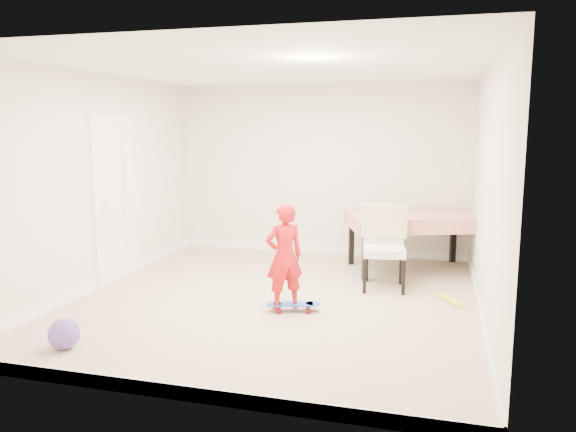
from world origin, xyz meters
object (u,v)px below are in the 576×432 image
(dining_table, at_px, (412,242))
(balloon, at_px, (64,334))
(skateboard, at_px, (293,307))
(child, at_px, (284,260))
(dining_chair, at_px, (384,248))

(dining_table, height_order, balloon, dining_table)
(skateboard, distance_m, child, 0.54)
(child, bearing_deg, dining_chair, -166.22)
(skateboard, bearing_deg, dining_table, 44.77)
(dining_table, distance_m, skateboard, 2.42)
(dining_table, xyz_separation_m, child, (-1.23, -2.14, 0.17))
(balloon, bearing_deg, child, 43.03)
(child, bearing_deg, balloon, 6.04)
(dining_chair, bearing_deg, dining_table, 65.90)
(child, relative_size, balloon, 4.09)
(dining_table, distance_m, child, 2.47)
(skateboard, bearing_deg, child, -177.08)
(dining_chair, bearing_deg, skateboard, -134.95)
(dining_chair, xyz_separation_m, child, (-0.94, -1.15, 0.06))
(dining_table, bearing_deg, balloon, -148.46)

